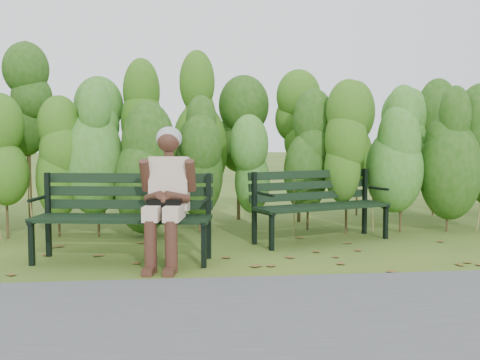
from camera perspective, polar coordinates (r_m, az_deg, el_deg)
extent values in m
plane|color=#33521A|center=(5.80, 0.37, -7.67)|extent=(80.00, 80.00, 0.00)
cube|color=#474749|center=(3.70, 4.37, -14.64)|extent=(60.00, 2.50, 0.01)
cylinder|color=#47381E|center=(7.30, -22.92, -2.35)|extent=(0.03, 0.03, 0.80)
ellipsoid|color=#41631F|center=(7.25, -23.07, 2.67)|extent=(0.64, 0.64, 1.44)
cylinder|color=#47381E|center=(7.14, -18.21, -2.37)|extent=(0.03, 0.03, 0.80)
ellipsoid|color=#41631F|center=(7.10, -18.33, 2.77)|extent=(0.64, 0.64, 1.44)
cylinder|color=#47381E|center=(7.04, -13.33, -2.36)|extent=(0.03, 0.03, 0.80)
ellipsoid|color=#41631F|center=(7.00, -13.42, 2.85)|extent=(0.64, 0.64, 1.44)
cylinder|color=#47381E|center=(6.99, -8.35, -2.34)|extent=(0.03, 0.03, 0.80)
ellipsoid|color=#41631F|center=(6.95, -8.41, 2.92)|extent=(0.64, 0.64, 1.44)
cylinder|color=#47381E|center=(6.99, -3.33, -2.29)|extent=(0.03, 0.03, 0.80)
ellipsoid|color=#41631F|center=(6.95, -3.35, 2.95)|extent=(0.64, 0.64, 1.44)
cylinder|color=#47381E|center=(7.05, 1.65, -2.24)|extent=(0.03, 0.03, 0.80)
ellipsoid|color=#41631F|center=(7.00, 1.66, 2.97)|extent=(0.64, 0.64, 1.44)
cylinder|color=#47381E|center=(7.16, 6.51, -2.16)|extent=(0.03, 0.03, 0.80)
ellipsoid|color=#41631F|center=(7.11, 6.55, 2.97)|extent=(0.64, 0.64, 1.44)
cylinder|color=#47381E|center=(7.32, 11.19, -2.08)|extent=(0.03, 0.03, 0.80)
ellipsoid|color=#41631F|center=(7.27, 11.27, 2.94)|extent=(0.64, 0.64, 1.44)
cylinder|color=#47381E|center=(7.52, 15.65, -1.98)|extent=(0.03, 0.03, 0.80)
ellipsoid|color=#41631F|center=(7.48, 15.75, 2.90)|extent=(0.64, 0.64, 1.44)
cylinder|color=#47381E|center=(7.77, 19.85, -1.88)|extent=(0.03, 0.03, 0.80)
ellipsoid|color=#41631F|center=(7.73, 19.97, 2.84)|extent=(0.64, 0.64, 1.44)
cylinder|color=#47381E|center=(8.22, -20.51, -0.52)|extent=(0.04, 0.04, 1.10)
ellipsoid|color=#1E4E0E|center=(8.20, -20.67, 5.62)|extent=(0.70, 0.70, 1.98)
cylinder|color=#47381E|center=(8.07, -15.22, -0.48)|extent=(0.04, 0.04, 1.10)
ellipsoid|color=#1E4E0E|center=(8.04, -15.34, 5.77)|extent=(0.70, 0.70, 1.98)
cylinder|color=#47381E|center=(7.98, -9.77, -0.45)|extent=(0.04, 0.04, 1.10)
ellipsoid|color=#1E4E0E|center=(7.96, -9.85, 5.88)|extent=(0.70, 0.70, 1.98)
cylinder|color=#47381E|center=(7.97, -4.25, -0.40)|extent=(0.04, 0.04, 1.10)
ellipsoid|color=#1E4E0E|center=(7.95, -4.28, 5.94)|extent=(0.70, 0.70, 1.98)
cylinder|color=#47381E|center=(8.03, 1.24, -0.35)|extent=(0.04, 0.04, 1.10)
ellipsoid|color=#1E4E0E|center=(8.01, 1.25, 5.93)|extent=(0.70, 0.70, 1.98)
cylinder|color=#47381E|center=(8.17, 6.59, -0.30)|extent=(0.04, 0.04, 1.10)
ellipsoid|color=#1E4E0E|center=(8.14, 6.64, 5.88)|extent=(0.70, 0.70, 1.98)
cylinder|color=#47381E|center=(8.37, 11.72, -0.25)|extent=(0.04, 0.04, 1.10)
ellipsoid|color=#1E4E0E|center=(8.35, 11.82, 5.78)|extent=(0.70, 0.70, 1.98)
cylinder|color=#47381E|center=(8.63, 16.58, -0.21)|extent=(0.04, 0.04, 1.10)
ellipsoid|color=#1E4E0E|center=(8.61, 16.71, 5.64)|extent=(0.70, 0.70, 1.98)
cylinder|color=#47381E|center=(8.96, 21.12, -0.16)|extent=(0.04, 0.04, 1.10)
ellipsoid|color=#1E4E0E|center=(8.94, 21.27, 5.48)|extent=(0.70, 0.70, 1.98)
cube|color=brown|center=(5.27, -4.03, -8.89)|extent=(0.09, 0.11, 0.01)
cube|color=brown|center=(5.91, 2.98, -7.43)|extent=(0.10, 0.11, 0.01)
cube|color=brown|center=(5.58, -17.61, -8.33)|extent=(0.11, 0.11, 0.01)
cube|color=brown|center=(6.38, 6.55, -6.56)|extent=(0.08, 0.09, 0.01)
cube|color=brown|center=(6.72, -17.63, -6.18)|extent=(0.11, 0.10, 0.01)
cube|color=brown|center=(5.64, -8.61, -8.03)|extent=(0.11, 0.11, 0.01)
cube|color=brown|center=(5.43, -14.29, -8.62)|extent=(0.08, 0.10, 0.01)
cube|color=brown|center=(5.79, -14.08, -7.79)|extent=(0.11, 0.10, 0.01)
cube|color=brown|center=(5.76, -20.10, -7.99)|extent=(0.09, 0.10, 0.01)
cube|color=brown|center=(6.31, -8.74, -6.72)|extent=(0.10, 0.11, 0.01)
cube|color=brown|center=(4.77, -21.40, -10.58)|extent=(0.11, 0.11, 0.01)
cube|color=brown|center=(6.65, 0.65, -6.09)|extent=(0.07, 0.09, 0.01)
cube|color=brown|center=(6.52, -3.47, -6.31)|extent=(0.11, 0.11, 0.01)
cube|color=brown|center=(5.71, 12.59, -7.94)|extent=(0.11, 0.11, 0.01)
cube|color=brown|center=(5.78, -9.29, -7.74)|extent=(0.11, 0.11, 0.01)
cube|color=brown|center=(6.06, -12.17, -7.23)|extent=(0.11, 0.11, 0.01)
cube|color=brown|center=(5.53, 13.01, -8.34)|extent=(0.10, 0.11, 0.01)
cube|color=brown|center=(4.84, -10.05, -10.13)|extent=(0.11, 0.10, 0.01)
cube|color=brown|center=(6.37, -3.35, -6.56)|extent=(0.11, 0.11, 0.01)
cube|color=brown|center=(6.72, -16.80, -6.17)|extent=(0.10, 0.11, 0.01)
cube|color=brown|center=(7.01, 22.11, -5.88)|extent=(0.11, 0.11, 0.01)
cube|color=brown|center=(4.79, 9.33, -10.27)|extent=(0.10, 0.08, 0.01)
cube|color=brown|center=(6.79, 2.07, -5.88)|extent=(0.09, 0.07, 0.01)
cube|color=brown|center=(4.89, -12.40, -10.01)|extent=(0.11, 0.10, 0.01)
cube|color=brown|center=(6.75, -8.50, -5.98)|extent=(0.09, 0.08, 0.01)
cube|color=black|center=(5.37, -12.40, -4.11)|extent=(1.70, 0.38, 0.04)
cube|color=black|center=(5.48, -12.07, -3.93)|extent=(1.70, 0.38, 0.04)
cube|color=black|center=(5.60, -11.75, -3.76)|extent=(1.70, 0.38, 0.04)
cube|color=black|center=(5.71, -11.44, -3.60)|extent=(1.70, 0.38, 0.04)
cube|color=black|center=(5.78, -11.24, -2.45)|extent=(1.70, 0.33, 0.10)
cube|color=black|center=(5.78, -11.22, -1.13)|extent=(1.70, 0.33, 0.10)
cube|color=black|center=(5.78, -11.21, 0.20)|extent=(1.70, 0.33, 0.10)
cube|color=black|center=(5.66, -20.42, -6.04)|extent=(0.05, 0.05, 0.43)
cube|color=black|center=(6.00, -18.92, -3.36)|extent=(0.05, 0.05, 0.85)
cube|color=black|center=(5.81, -19.73, -3.82)|extent=(0.12, 0.48, 0.04)
cylinder|color=black|center=(5.74, -19.96, -1.82)|extent=(0.09, 0.36, 0.03)
cube|color=black|center=(5.24, -3.70, -6.61)|extent=(0.05, 0.05, 0.43)
cube|color=black|center=(5.60, -3.21, -3.67)|extent=(0.05, 0.05, 0.85)
cube|color=black|center=(5.39, -3.46, -4.19)|extent=(0.12, 0.48, 0.04)
cylinder|color=black|center=(5.31, -3.53, -2.04)|extent=(0.09, 0.36, 0.03)
cube|color=black|center=(6.42, 9.27, -2.85)|extent=(1.57, 0.67, 0.04)
cube|color=black|center=(6.51, 8.68, -2.74)|extent=(1.57, 0.67, 0.04)
cube|color=black|center=(6.61, 8.11, -2.63)|extent=(1.57, 0.67, 0.04)
cube|color=black|center=(6.70, 7.56, -2.53)|extent=(1.57, 0.67, 0.04)
cube|color=black|center=(6.76, 7.16, -1.61)|extent=(1.55, 0.62, 0.10)
cube|color=black|center=(6.76, 7.11, -0.52)|extent=(1.55, 0.62, 0.10)
cube|color=black|center=(6.76, 7.05, 0.56)|extent=(1.55, 0.62, 0.10)
cube|color=black|center=(6.02, 3.23, -5.25)|extent=(0.06, 0.06, 0.41)
cube|color=black|center=(6.33, 1.47, -2.90)|extent=(0.06, 0.06, 0.82)
cube|color=black|center=(6.15, 2.39, -3.28)|extent=(0.20, 0.44, 0.04)
cylinder|color=black|center=(6.08, 2.61, -1.46)|extent=(0.15, 0.33, 0.03)
cube|color=black|center=(6.93, 14.58, -4.12)|extent=(0.06, 0.06, 0.41)
cube|color=black|center=(7.20, 12.55, -2.12)|extent=(0.06, 0.06, 0.82)
cube|color=black|center=(7.04, 13.63, -2.43)|extent=(0.20, 0.44, 0.04)
cylinder|color=black|center=(6.98, 13.90, -0.84)|extent=(0.15, 0.33, 0.03)
cube|color=beige|center=(5.23, -8.70, -3.25)|extent=(0.21, 0.45, 0.13)
cube|color=beige|center=(5.20, -6.69, -3.28)|extent=(0.21, 0.45, 0.13)
cylinder|color=#45261B|center=(5.11, -9.07, -6.69)|extent=(0.13, 0.13, 0.47)
cylinder|color=#45261B|center=(5.07, -7.00, -6.75)|extent=(0.13, 0.13, 0.47)
cube|color=#45261B|center=(5.07, -9.24, -9.12)|extent=(0.13, 0.22, 0.06)
cube|color=#45261B|center=(5.04, -7.15, -9.20)|extent=(0.13, 0.22, 0.06)
cube|color=beige|center=(5.46, -7.17, -0.40)|extent=(0.41, 0.32, 0.54)
cylinder|color=#45261B|center=(5.43, -7.24, 2.52)|extent=(0.09, 0.09, 0.10)
sphere|color=#45261B|center=(5.41, -7.27, 3.95)|extent=(0.22, 0.22, 0.22)
ellipsoid|color=gray|center=(5.44, -7.23, 4.22)|extent=(0.25, 0.24, 0.23)
cylinder|color=#45261B|center=(5.42, -9.60, 0.47)|extent=(0.13, 0.23, 0.32)
cylinder|color=#45261B|center=(5.34, -5.04, 0.45)|extent=(0.13, 0.23, 0.32)
cylinder|color=#45261B|center=(5.28, -8.75, -1.71)|extent=(0.21, 0.29, 0.14)
cylinder|color=#45261B|center=(5.24, -6.42, -1.73)|extent=(0.26, 0.25, 0.14)
sphere|color=#45261B|center=(5.20, -7.71, -2.02)|extent=(0.11, 0.11, 0.11)
cube|color=black|center=(5.22, -7.68, -2.80)|extent=(0.33, 0.17, 0.17)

